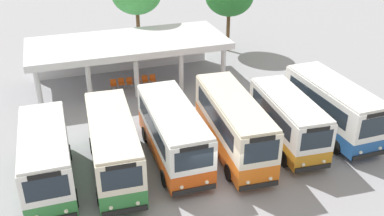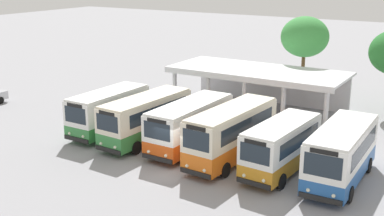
{
  "view_description": "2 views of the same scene",
  "coord_description": "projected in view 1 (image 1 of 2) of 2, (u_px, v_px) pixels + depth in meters",
  "views": [
    {
      "loc": [
        -6.52,
        -16.17,
        13.66
      ],
      "look_at": [
        0.53,
        4.93,
        2.17
      ],
      "focal_mm": 40.74,
      "sensor_mm": 36.0,
      "label": 1
    },
    {
      "loc": [
        15.36,
        -22.98,
        11.66
      ],
      "look_at": [
        -1.76,
        4.86,
        2.33
      ],
      "focal_mm": 46.78,
      "sensor_mm": 36.0,
      "label": 2
    }
  ],
  "objects": [
    {
      "name": "waiting_chair_far_end_seat",
      "position": [
        153.0,
        79.0,
        32.9
      ],
      "size": [
        0.45,
        0.45,
        0.86
      ],
      "color": "slate",
      "rests_on": "ground"
    },
    {
      "name": "ground_plane",
      "position": [
        213.0,
        191.0,
        21.73
      ],
      "size": [
        180.0,
        180.0,
        0.0
      ],
      "primitive_type": "plane",
      "color": "#939399"
    },
    {
      "name": "city_bus_fourth_amber",
      "position": [
        233.0,
        124.0,
        24.0
      ],
      "size": [
        2.62,
        7.95,
        3.39
      ],
      "color": "black",
      "rests_on": "ground"
    },
    {
      "name": "waiting_chair_middle_seat",
      "position": [
        129.0,
        82.0,
        32.41
      ],
      "size": [
        0.45,
        0.45,
        0.86
      ],
      "color": "slate",
      "rests_on": "ground"
    },
    {
      "name": "waiting_chair_second_from_end",
      "position": [
        121.0,
        83.0,
        32.29
      ],
      "size": [
        0.45,
        0.45,
        0.86
      ],
      "color": "slate",
      "rests_on": "ground"
    },
    {
      "name": "city_bus_fifth_blue",
      "position": [
        288.0,
        119.0,
        24.84
      ],
      "size": [
        2.59,
        6.66,
        3.06
      ],
      "color": "black",
      "rests_on": "ground"
    },
    {
      "name": "city_bus_middle_cream",
      "position": [
        173.0,
        131.0,
        23.56
      ],
      "size": [
        2.5,
        7.53,
        3.12
      ],
      "color": "black",
      "rests_on": "ground"
    },
    {
      "name": "city_bus_second_in_row",
      "position": [
        113.0,
        145.0,
        22.31
      ],
      "size": [
        2.6,
        7.74,
        3.16
      ],
      "color": "black",
      "rests_on": "ground"
    },
    {
      "name": "city_bus_far_end_green",
      "position": [
        332.0,
        106.0,
        26.15
      ],
      "size": [
        2.54,
        7.41,
        3.22
      ],
      "color": "black",
      "rests_on": "ground"
    },
    {
      "name": "waiting_chair_fifth_seat",
      "position": [
        145.0,
        80.0,
        32.75
      ],
      "size": [
        0.45,
        0.45,
        0.86
      ],
      "color": "slate",
      "rests_on": "ground"
    },
    {
      "name": "waiting_chair_fourth_seat",
      "position": [
        137.0,
        80.0,
        32.65
      ],
      "size": [
        0.45,
        0.45,
        0.86
      ],
      "color": "slate",
      "rests_on": "ground"
    },
    {
      "name": "waiting_chair_end_by_column",
      "position": [
        113.0,
        84.0,
        32.09
      ],
      "size": [
        0.45,
        0.45,
        0.86
      ],
      "color": "slate",
      "rests_on": "ground"
    },
    {
      "name": "terminal_canopy",
      "position": [
        127.0,
        47.0,
        32.87
      ],
      "size": [
        14.53,
        6.13,
        3.4
      ],
      "color": "silver",
      "rests_on": "ground"
    },
    {
      "name": "city_bus_nearest_orange",
      "position": [
        46.0,
        157.0,
        21.38
      ],
      "size": [
        2.41,
        6.76,
        3.1
      ],
      "color": "black",
      "rests_on": "ground"
    }
  ]
}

